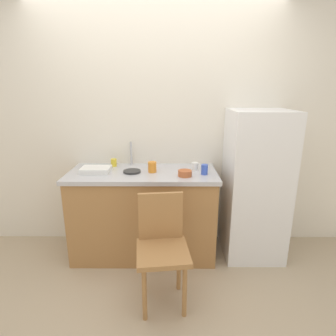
{
  "coord_description": "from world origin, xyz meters",
  "views": [
    {
      "loc": [
        0.15,
        -1.93,
        1.69
      ],
      "look_at": [
        0.13,
        0.6,
        0.95
      ],
      "focal_mm": 29.27,
      "sensor_mm": 36.0,
      "label": 1
    }
  ],
  "objects_px": {
    "cup_blue": "(204,169)",
    "cup_orange": "(152,167)",
    "dish_tray": "(96,170)",
    "cup_yellow": "(114,163)",
    "refrigerator": "(255,185)",
    "hotplate": "(132,171)",
    "chair": "(162,245)",
    "cup_white": "(195,166)",
    "terracotta_bowl": "(185,173)"
  },
  "relations": [
    {
      "from": "dish_tray",
      "to": "cup_white",
      "type": "height_order",
      "value": "cup_white"
    },
    {
      "from": "refrigerator",
      "to": "cup_yellow",
      "type": "relative_size",
      "value": 18.83
    },
    {
      "from": "refrigerator",
      "to": "hotplate",
      "type": "height_order",
      "value": "refrigerator"
    },
    {
      "from": "terracotta_bowl",
      "to": "cup_white",
      "type": "xyz_separation_m",
      "value": [
        0.11,
        0.2,
        0.01
      ]
    },
    {
      "from": "refrigerator",
      "to": "hotplate",
      "type": "relative_size",
      "value": 8.8
    },
    {
      "from": "dish_tray",
      "to": "cup_yellow",
      "type": "bearing_deg",
      "value": 58.29
    },
    {
      "from": "refrigerator",
      "to": "cup_white",
      "type": "relative_size",
      "value": 19.34
    },
    {
      "from": "dish_tray",
      "to": "cup_blue",
      "type": "height_order",
      "value": "cup_blue"
    },
    {
      "from": "chair",
      "to": "cup_yellow",
      "type": "relative_size",
      "value": 11.2
    },
    {
      "from": "cup_blue",
      "to": "cup_orange",
      "type": "relative_size",
      "value": 0.94
    },
    {
      "from": "cup_orange",
      "to": "cup_yellow",
      "type": "bearing_deg",
      "value": 153.51
    },
    {
      "from": "cup_orange",
      "to": "cup_blue",
      "type": "bearing_deg",
      "value": -8.12
    },
    {
      "from": "hotplate",
      "to": "cup_blue",
      "type": "height_order",
      "value": "cup_blue"
    },
    {
      "from": "cup_yellow",
      "to": "terracotta_bowl",
      "type": "bearing_deg",
      "value": -24.67
    },
    {
      "from": "hotplate",
      "to": "chair",
      "type": "bearing_deg",
      "value": -64.49
    },
    {
      "from": "cup_orange",
      "to": "chair",
      "type": "bearing_deg",
      "value": -80.48
    },
    {
      "from": "terracotta_bowl",
      "to": "cup_yellow",
      "type": "distance_m",
      "value": 0.8
    },
    {
      "from": "hotplate",
      "to": "cup_yellow",
      "type": "height_order",
      "value": "cup_yellow"
    },
    {
      "from": "cup_yellow",
      "to": "cup_blue",
      "type": "bearing_deg",
      "value": -16.91
    },
    {
      "from": "chair",
      "to": "cup_yellow",
      "type": "height_order",
      "value": "cup_yellow"
    },
    {
      "from": "refrigerator",
      "to": "cup_orange",
      "type": "bearing_deg",
      "value": -178.03
    },
    {
      "from": "chair",
      "to": "cup_white",
      "type": "distance_m",
      "value": 0.91
    },
    {
      "from": "cup_yellow",
      "to": "chair",
      "type": "bearing_deg",
      "value": -58.68
    },
    {
      "from": "chair",
      "to": "cup_blue",
      "type": "relative_size",
      "value": 9.21
    },
    {
      "from": "chair",
      "to": "cup_yellow",
      "type": "distance_m",
      "value": 1.1
    },
    {
      "from": "cup_blue",
      "to": "refrigerator",
      "type": "bearing_deg",
      "value": 11.43
    },
    {
      "from": "terracotta_bowl",
      "to": "hotplate",
      "type": "xyz_separation_m",
      "value": [
        -0.51,
        0.12,
        -0.02
      ]
    },
    {
      "from": "chair",
      "to": "cup_orange",
      "type": "bearing_deg",
      "value": 92.99
    },
    {
      "from": "chair",
      "to": "cup_orange",
      "type": "relative_size",
      "value": 8.67
    },
    {
      "from": "hotplate",
      "to": "cup_blue",
      "type": "bearing_deg",
      "value": -4.85
    },
    {
      "from": "cup_blue",
      "to": "cup_orange",
      "type": "xyz_separation_m",
      "value": [
        -0.5,
        0.07,
        0.0
      ]
    },
    {
      "from": "chair",
      "to": "terracotta_bowl",
      "type": "distance_m",
      "value": 0.71
    },
    {
      "from": "cup_blue",
      "to": "cup_white",
      "type": "height_order",
      "value": "cup_blue"
    },
    {
      "from": "dish_tray",
      "to": "cup_blue",
      "type": "xyz_separation_m",
      "value": [
        1.05,
        -0.06,
        0.02
      ]
    },
    {
      "from": "dish_tray",
      "to": "chair",
      "type": "bearing_deg",
      "value": -44.45
    },
    {
      "from": "refrigerator",
      "to": "chair",
      "type": "bearing_deg",
      "value": -143.0
    },
    {
      "from": "terracotta_bowl",
      "to": "cup_white",
      "type": "height_order",
      "value": "cup_white"
    },
    {
      "from": "dish_tray",
      "to": "terracotta_bowl",
      "type": "bearing_deg",
      "value": -7.76
    },
    {
      "from": "cup_white",
      "to": "cup_orange",
      "type": "distance_m",
      "value": 0.43
    },
    {
      "from": "chair",
      "to": "dish_tray",
      "type": "height_order",
      "value": "dish_tray"
    },
    {
      "from": "dish_tray",
      "to": "cup_yellow",
      "type": "distance_m",
      "value": 0.26
    },
    {
      "from": "refrigerator",
      "to": "cup_yellow",
      "type": "distance_m",
      "value": 1.47
    },
    {
      "from": "cup_orange",
      "to": "hotplate",
      "type": "bearing_deg",
      "value": -176.47
    },
    {
      "from": "chair",
      "to": "cup_orange",
      "type": "xyz_separation_m",
      "value": [
        -0.11,
        0.66,
        0.45
      ]
    },
    {
      "from": "cup_blue",
      "to": "cup_yellow",
      "type": "bearing_deg",
      "value": 163.09
    },
    {
      "from": "dish_tray",
      "to": "cup_yellow",
      "type": "xyz_separation_m",
      "value": [
        0.13,
        0.22,
        0.01
      ]
    },
    {
      "from": "cup_blue",
      "to": "cup_yellow",
      "type": "xyz_separation_m",
      "value": [
        -0.92,
        0.28,
        -0.01
      ]
    },
    {
      "from": "terracotta_bowl",
      "to": "cup_yellow",
      "type": "bearing_deg",
      "value": 155.33
    },
    {
      "from": "cup_orange",
      "to": "cup_yellow",
      "type": "relative_size",
      "value": 1.29
    },
    {
      "from": "hotplate",
      "to": "cup_white",
      "type": "relative_size",
      "value": 2.2
    }
  ]
}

